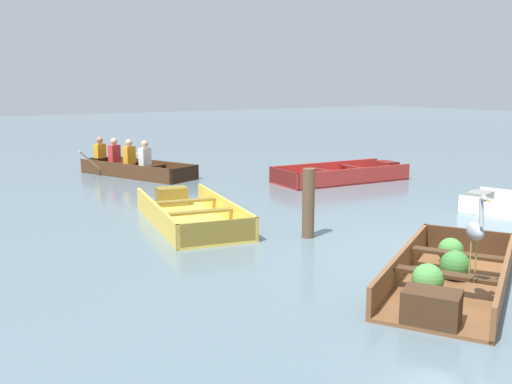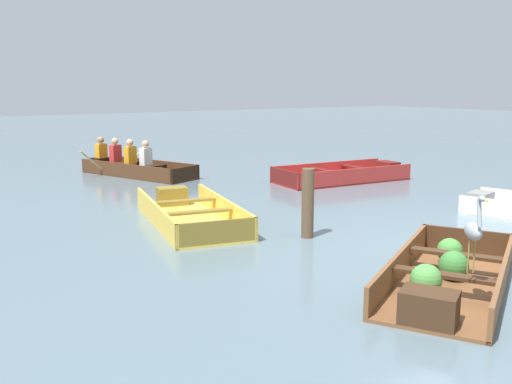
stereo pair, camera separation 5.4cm
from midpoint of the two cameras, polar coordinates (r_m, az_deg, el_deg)
ground_plane at (r=8.22m, az=19.49°, el=-6.12°), size 80.00×80.00×0.00m
dinghy_wooden_brown_foreground at (r=6.91m, az=18.43°, el=-7.95°), size 3.07×2.42×0.39m
skiff_red_mid_moored at (r=13.95m, az=8.85°, el=1.67°), size 3.34×1.53×0.39m
skiff_yellow_far_moored at (r=9.78m, az=-6.94°, el=-2.15°), size 1.86×3.27×0.38m
rowboat_dark_varnish_with_crew at (r=14.99m, az=-12.54°, el=2.60°), size 2.38×3.40×0.92m
heron_on_dinghy at (r=6.19m, az=20.89°, el=-3.47°), size 0.32×0.42×0.84m
mooring_post at (r=8.62m, az=5.08°, el=-1.13°), size 0.19×0.19×1.06m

